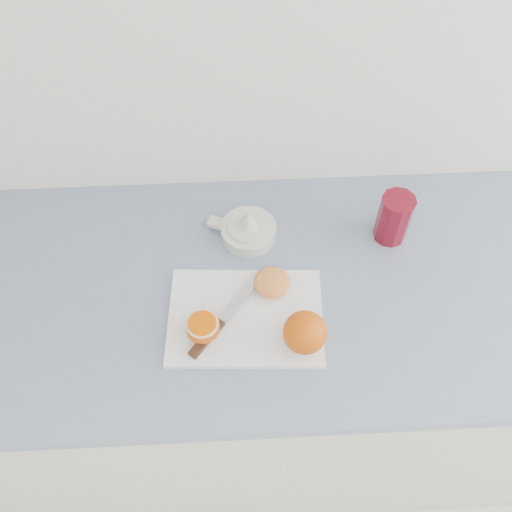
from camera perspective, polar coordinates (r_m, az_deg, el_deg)
The scene contains 8 objects.
counter at distance 1.61m, azimuth 4.19°, elevation -11.15°, with size 2.58×0.64×0.89m.
cutting_board at distance 1.17m, azimuth -1.05°, elevation -6.12°, with size 0.31×0.22×0.01m, color white.
whole_orange at distance 1.10m, azimuth 4.91°, elevation -7.63°, with size 0.09×0.09×0.09m.
half_orange at distance 1.13m, azimuth -5.34°, elevation -7.17°, with size 0.07×0.07×0.04m.
squeezed_shell at distance 1.18m, azimuth 1.60°, elevation -2.63°, with size 0.08×0.08×0.03m.
paring_knife at distance 1.14m, azimuth -4.34°, elevation -7.51°, with size 0.15×0.18×0.01m.
citrus_juicer at distance 1.27m, azimuth -0.82°, elevation 2.71°, with size 0.16×0.12×0.08m.
red_tumbler at distance 1.28m, azimuth 13.58°, elevation 3.58°, with size 0.07×0.07×0.12m.
Camera 1 is at (0.03, 1.05, 1.92)m, focal length 40.00 mm.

